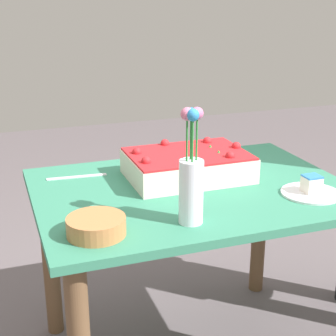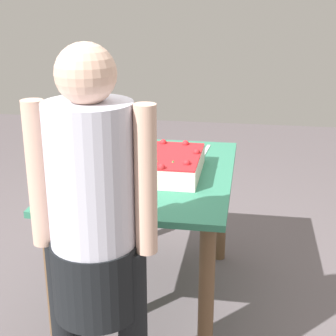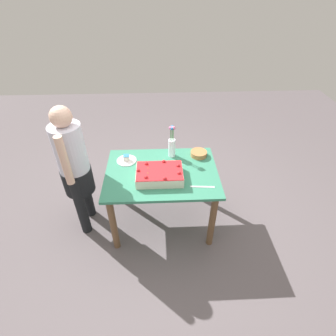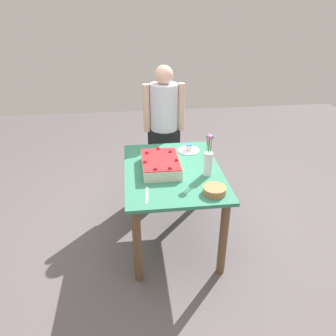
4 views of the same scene
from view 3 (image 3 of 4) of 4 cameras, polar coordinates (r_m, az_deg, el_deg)
name	(u,v)px [view 3 (image 3 of 4)]	position (r m, az deg, el deg)	size (l,w,h in m)	color
ground_plane	(163,220)	(3.24, -1.19, -11.22)	(8.00, 8.00, 0.00)	#61585B
dining_table	(162,182)	(2.81, -1.35, -2.97)	(1.17, 0.85, 0.75)	#347E61
sheet_cake	(160,174)	(2.61, -1.86, -1.36)	(0.46, 0.32, 0.13)	silver
serving_plate_with_slice	(127,159)	(2.90, -9.01, 1.85)	(0.21, 0.21, 0.07)	white
cake_knife	(202,187)	(2.56, 7.50, -4.08)	(0.24, 0.02, 0.00)	silver
flower_vase	(172,145)	(2.87, 0.86, 5.02)	(0.08, 0.08, 0.37)	white
fruit_bowl	(199,154)	(2.96, 6.70, 3.13)	(0.18, 0.18, 0.06)	#BA7744
person_standing	(74,165)	(2.81, -19.76, 0.63)	(0.31, 0.45, 1.49)	black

